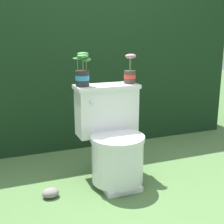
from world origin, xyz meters
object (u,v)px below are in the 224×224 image
Objects in this scene: toilet at (113,139)px; potted_plant_midleft at (130,73)px; potted_plant_left at (82,73)px; garden_stone at (51,193)px.

potted_plant_midleft is (0.21, 0.15, 0.50)m from toilet.
potted_plant_left is at bearing 179.69° from potted_plant_midleft.
potted_plant_left reaches higher than toilet.
potted_plant_left is 0.40m from potted_plant_midleft.
toilet is 2.93× the size of potted_plant_left.
toilet is 6.12× the size of garden_stone.
potted_plant_midleft reaches higher than toilet.
garden_stone is at bearing -162.35° from potted_plant_midleft.
potted_plant_left is (-0.20, 0.15, 0.52)m from toilet.
potted_plant_left reaches higher than potted_plant_midleft.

